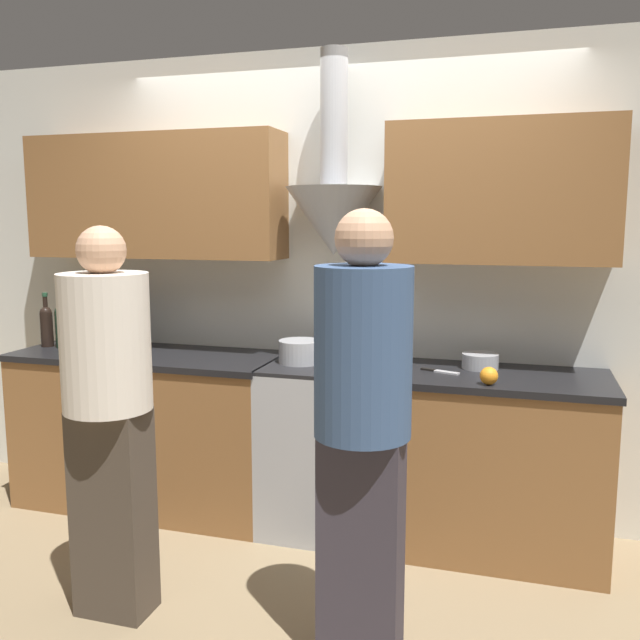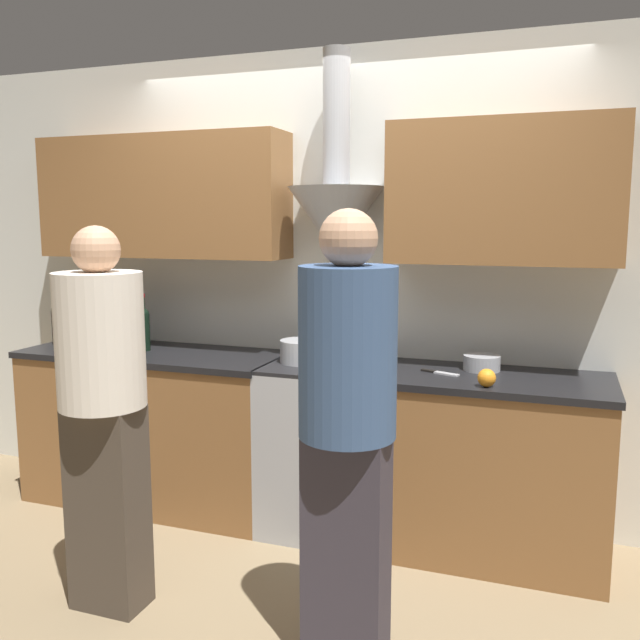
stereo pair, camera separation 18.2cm
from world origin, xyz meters
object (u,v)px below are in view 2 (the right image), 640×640
object	(u,v)px
wine_bottle_2	(84,325)
wine_bottle_3	(99,323)
saucepan	(482,363)
wine_bottle_1	(72,322)
wine_bottle_5	(127,326)
person_foreground_right	(347,422)
wine_bottle_6	(143,327)
mixing_bowl	(350,360)
person_foreground_left	(103,404)
orange_fruit	(487,378)
wine_bottle_0	(58,322)
wine_bottle_4	(113,326)
stock_pot	(302,351)
stove_range	(326,445)

from	to	relation	value
wine_bottle_2	wine_bottle_3	xyz separation A→B (m)	(0.11, 0.00, 0.02)
wine_bottle_2	wine_bottle_3	world-z (taller)	wine_bottle_3
saucepan	wine_bottle_1	bearing A→B (deg)	-177.16
wine_bottle_1	wine_bottle_2	size ratio (longest dim) A/B	1.08
wine_bottle_5	saucepan	bearing A→B (deg)	3.61
person_foreground_right	wine_bottle_6	bearing A→B (deg)	146.28
wine_bottle_1	wine_bottle_2	xyz separation A→B (m)	(0.10, -0.01, -0.02)
wine_bottle_6	saucepan	size ratio (longest dim) A/B	1.80
mixing_bowl	person_foreground_left	bearing A→B (deg)	-126.95
saucepan	person_foreground_left	bearing A→B (deg)	-140.77
wine_bottle_2	orange_fruit	xyz separation A→B (m)	(2.40, -0.22, -0.09)
wine_bottle_2	wine_bottle_6	size ratio (longest dim) A/B	1.00
wine_bottle_0	wine_bottle_4	world-z (taller)	wine_bottle_4
person_foreground_left	person_foreground_right	world-z (taller)	person_foreground_right
stock_pot	saucepan	xyz separation A→B (m)	(0.93, 0.13, -0.02)
wine_bottle_5	mixing_bowl	world-z (taller)	wine_bottle_5
wine_bottle_2	person_foreground_left	xyz separation A→B (m)	(0.92, -1.04, -0.13)
wine_bottle_1	orange_fruit	bearing A→B (deg)	-5.21
wine_bottle_5	mixing_bowl	size ratio (longest dim) A/B	1.16
wine_bottle_5	saucepan	size ratio (longest dim) A/B	1.82
wine_bottle_5	stock_pot	size ratio (longest dim) A/B	1.46
mixing_bowl	saucepan	distance (m)	0.67
stove_range	wine_bottle_6	bearing A→B (deg)	-179.86
person_foreground_left	person_foreground_right	xyz separation A→B (m)	(1.08, -0.02, 0.04)
orange_fruit	stove_range	bearing A→B (deg)	165.08
wine_bottle_4	stove_range	bearing A→B (deg)	0.43
wine_bottle_5	person_foreground_left	xyz separation A→B (m)	(0.61, -1.03, -0.15)
wine_bottle_3	wine_bottle_1	bearing A→B (deg)	178.83
stock_pot	wine_bottle_4	bearing A→B (deg)	179.98
wine_bottle_0	mixing_bowl	size ratio (longest dim) A/B	1.12
stove_range	saucepan	bearing A→B (deg)	8.67
stock_pot	saucepan	distance (m)	0.94
mixing_bowl	person_foreground_left	distance (m)	1.28
wine_bottle_2	wine_bottle_3	bearing A→B (deg)	0.65
wine_bottle_0	wine_bottle_6	size ratio (longest dim) A/B	0.98
wine_bottle_1	wine_bottle_6	xyz separation A→B (m)	(0.51, -0.00, -0.00)
stove_range	person_foreground_left	xyz separation A→B (m)	(-0.63, -1.04, 0.44)
wine_bottle_5	mixing_bowl	bearing A→B (deg)	-0.60
orange_fruit	saucepan	world-z (taller)	orange_fruit
saucepan	person_foreground_right	world-z (taller)	person_foreground_right
wine_bottle_6	orange_fruit	bearing A→B (deg)	-6.46
mixing_bowl	saucepan	size ratio (longest dim) A/B	1.57
wine_bottle_5	saucepan	distance (m)	2.04
wine_bottle_6	orange_fruit	size ratio (longest dim) A/B	3.99
stove_range	orange_fruit	bearing A→B (deg)	-14.92
wine_bottle_6	mixing_bowl	world-z (taller)	wine_bottle_6
wine_bottle_6	stock_pot	world-z (taller)	wine_bottle_6
wine_bottle_5	person_foreground_right	world-z (taller)	person_foreground_right
wine_bottle_1	wine_bottle_4	xyz separation A→B (m)	(0.31, -0.01, -0.01)
wine_bottle_0	stock_pot	size ratio (longest dim) A/B	1.41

